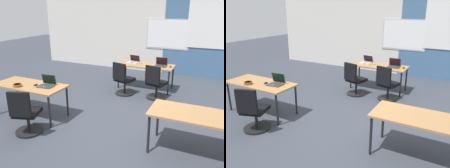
% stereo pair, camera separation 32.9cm
% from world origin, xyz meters
% --- Properties ---
extents(ground_plane, '(24.00, 24.00, 0.00)m').
position_xyz_m(ground_plane, '(0.00, 0.00, 0.00)').
color(ground_plane, '#383D47').
extents(back_wall_assembly, '(10.00, 0.27, 2.80)m').
position_xyz_m(back_wall_assembly, '(0.05, 4.20, 1.41)').
color(back_wall_assembly, silver).
rests_on(back_wall_assembly, ground).
extents(desk_near_left, '(1.60, 0.70, 0.72)m').
position_xyz_m(desk_near_left, '(-1.75, -0.60, 0.66)').
color(desk_near_left, '#A37547').
rests_on(desk_near_left, ground).
extents(desk_near_right, '(1.60, 0.70, 0.72)m').
position_xyz_m(desk_near_right, '(1.75, -0.60, 0.66)').
color(desk_near_right, '#A37547').
rests_on(desk_near_right, ground).
extents(desk_far_center, '(1.60, 0.70, 0.72)m').
position_xyz_m(desk_far_center, '(0.00, 2.20, 0.66)').
color(desk_far_center, '#A37547').
rests_on(desk_far_center, ground).
extents(laptop_far_left, '(0.37, 0.35, 0.23)m').
position_xyz_m(laptop_far_left, '(-0.42, 2.30, 0.77)').
color(laptop_far_left, '#B7B7BC').
rests_on(laptop_far_left, desk_far_center).
extents(mouse_far_left, '(0.07, 0.11, 0.03)m').
position_xyz_m(mouse_far_left, '(-0.16, 2.26, 0.74)').
color(mouse_far_left, '#B2B2B7').
rests_on(mouse_far_left, desk_far_center).
extents(chair_far_left, '(0.55, 0.60, 0.92)m').
position_xyz_m(chair_far_left, '(-0.40, 1.44, 0.38)').
color(chair_far_left, black).
rests_on(chair_far_left, ground).
extents(laptop_near_left_inner, '(0.36, 0.31, 0.23)m').
position_xyz_m(laptop_near_left_inner, '(-1.34, -0.52, 0.77)').
color(laptop_near_left_inner, '#333338').
rests_on(laptop_near_left_inner, desk_near_left).
extents(mouse_near_left_inner, '(0.07, 0.11, 0.03)m').
position_xyz_m(mouse_near_left_inner, '(-1.58, -0.60, 0.74)').
color(mouse_near_left_inner, black).
rests_on(mouse_near_left_inner, desk_near_left).
extents(chair_near_left_inner, '(0.56, 0.61, 0.92)m').
position_xyz_m(chair_near_left_inner, '(-1.25, -1.29, 0.38)').
color(chair_near_left_inner, black).
rests_on(chair_near_left_inner, ground).
extents(laptop_far_right, '(0.34, 0.28, 0.24)m').
position_xyz_m(laptop_far_right, '(0.43, 2.22, 0.77)').
color(laptop_far_right, '#333338').
rests_on(laptop_far_right, desk_far_center).
extents(mouse_far_right, '(0.06, 0.10, 0.03)m').
position_xyz_m(mouse_far_right, '(0.71, 2.20, 0.74)').
color(mouse_far_right, black).
rests_on(mouse_far_right, desk_far_center).
extents(chair_far_right, '(0.54, 0.59, 0.92)m').
position_xyz_m(chair_far_right, '(0.49, 1.51, 0.38)').
color(chair_far_right, black).
rests_on(chair_far_right, ground).
extents(snack_bowl, '(0.18, 0.18, 0.06)m').
position_xyz_m(snack_bowl, '(-1.88, -0.81, 0.76)').
color(snack_bowl, brown).
rests_on(snack_bowl, desk_near_left).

